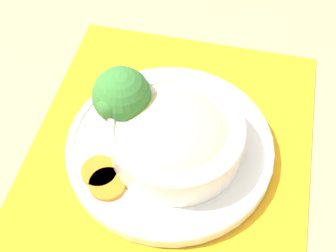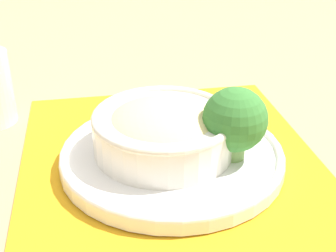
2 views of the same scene
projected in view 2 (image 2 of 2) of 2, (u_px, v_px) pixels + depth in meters
ground_plane at (172, 164)px, 0.60m from camera, size 4.00×4.00×0.00m
placemat at (172, 163)px, 0.60m from camera, size 0.48×0.42×0.00m
plate at (172, 154)px, 0.60m from camera, size 0.28×0.28×0.02m
bowl at (164, 129)px, 0.58m from camera, size 0.18×0.18×0.06m
broccoli_floret at (235, 120)px, 0.56m from camera, size 0.08×0.08×0.09m
carrot_slice_near at (219, 121)px, 0.66m from camera, size 0.05×0.05×0.01m
carrot_slice_middle at (205, 117)px, 0.67m from camera, size 0.05×0.05×0.01m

